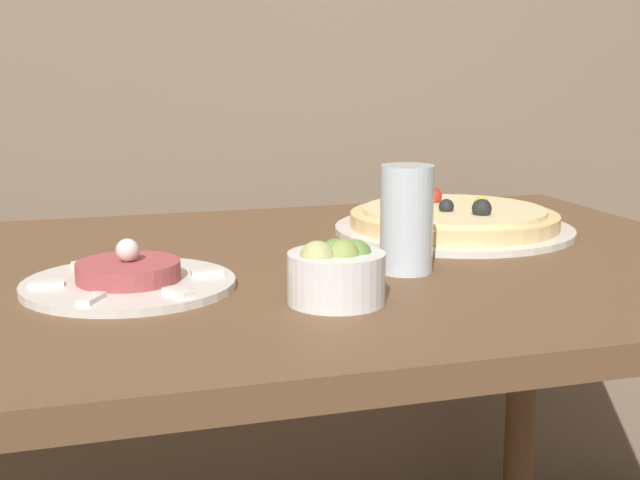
{
  "coord_description": "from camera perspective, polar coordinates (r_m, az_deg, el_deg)",
  "views": [
    {
      "loc": [
        -0.23,
        -0.7,
        1.02
      ],
      "look_at": [
        0.1,
        0.38,
        0.79
      ],
      "focal_mm": 50.0,
      "sensor_mm": 36.0,
      "label": 1
    }
  ],
  "objects": [
    {
      "name": "dining_table",
      "position": [
        1.22,
        -5.26,
        -5.76
      ],
      "size": [
        1.43,
        0.87,
        0.75
      ],
      "color": "brown",
      "rests_on": "ground_plane"
    },
    {
      "name": "pizza_plate",
      "position": [
        1.42,
        8.49,
        1.23
      ],
      "size": [
        0.38,
        0.38,
        0.07
      ],
      "color": "silver",
      "rests_on": "dining_table"
    },
    {
      "name": "tartare_plate",
      "position": [
        1.1,
        -12.14,
        -2.45
      ],
      "size": [
        0.26,
        0.26,
        0.06
      ],
      "color": "silver",
      "rests_on": "dining_table"
    },
    {
      "name": "small_bowl",
      "position": [
        1.0,
        1.06,
        -2.04
      ],
      "size": [
        0.11,
        0.11,
        0.08
      ],
      "color": "white",
      "rests_on": "dining_table"
    },
    {
      "name": "drinking_glass",
      "position": [
        1.15,
        5.57,
        1.34
      ],
      "size": [
        0.07,
        0.07,
        0.14
      ],
      "color": "silver",
      "rests_on": "dining_table"
    }
  ]
}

